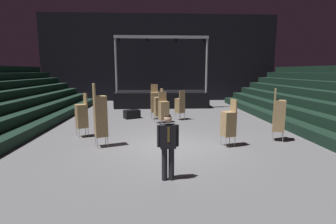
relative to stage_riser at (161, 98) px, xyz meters
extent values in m
cube|color=slate|center=(0.00, -10.96, -0.72)|extent=(22.00, 30.00, 0.10)
cube|color=black|center=(0.00, 4.04, 3.33)|extent=(22.00, 0.30, 8.00)
cube|color=black|center=(-6.12, -9.96, -0.44)|extent=(0.75, 24.00, 0.45)
cube|color=black|center=(6.12, -9.96, -0.44)|extent=(0.75, 24.00, 0.45)
cube|color=black|center=(6.88, -9.96, 0.01)|extent=(0.75, 24.00, 0.45)
cube|color=black|center=(0.00, 0.02, -0.07)|extent=(7.20, 3.11, 1.19)
cylinder|color=#9EA0A8|center=(-3.35, -1.28, 2.55)|extent=(0.16, 0.16, 4.06)
cylinder|color=#9EA0A8|center=(3.35, -1.28, 2.55)|extent=(0.16, 0.16, 4.06)
cube|color=#9EA0A8|center=(0.00, -1.28, 4.59)|extent=(6.90, 0.20, 0.20)
cylinder|color=black|center=(-3.10, -1.28, 4.37)|extent=(0.18, 0.18, 0.22)
cylinder|color=black|center=(-1.03, -1.28, 4.37)|extent=(0.18, 0.18, 0.22)
cylinder|color=black|center=(1.03, -1.28, 4.37)|extent=(0.18, 0.18, 0.22)
cylinder|color=black|center=(3.10, -1.28, 4.37)|extent=(0.18, 0.18, 0.22)
cylinder|color=black|center=(-0.14, -13.92, -0.23)|extent=(0.15, 0.15, 0.87)
cylinder|color=black|center=(-0.32, -13.93, -0.23)|extent=(0.15, 0.15, 0.87)
cube|color=silver|center=(-0.22, -13.98, 0.52)|extent=(0.19, 0.11, 0.62)
cube|color=black|center=(-0.23, -13.92, 0.52)|extent=(0.42, 0.26, 0.62)
cube|color=brown|center=(-0.22, -14.04, 0.59)|extent=(0.06, 0.02, 0.40)
cylinder|color=black|center=(0.01, -13.91, 0.53)|extent=(0.10, 0.10, 0.57)
cylinder|color=black|center=(-0.46, -13.94, 0.53)|extent=(0.10, 0.10, 0.57)
sphere|color=#DBAD89|center=(-0.23, -13.92, 0.97)|extent=(0.20, 0.20, 0.20)
sphere|color=black|center=(-0.23, -13.92, 1.02)|extent=(0.17, 0.17, 0.17)
cylinder|color=#B2B5BA|center=(-2.48, -10.60, -0.47)|extent=(0.02, 0.02, 0.40)
cylinder|color=#B2B5BA|center=(-2.33, -10.95, -0.47)|extent=(0.02, 0.02, 0.40)
cylinder|color=#B2B5BA|center=(-2.83, -10.74, -0.47)|extent=(0.02, 0.02, 0.40)
cylinder|color=#B2B5BA|center=(-2.68, -11.09, -0.47)|extent=(0.02, 0.02, 0.40)
cube|color=#A38456|center=(-2.58, -10.85, -0.22)|extent=(0.58, 0.58, 0.08)
cube|color=#A38456|center=(-2.58, -10.85, -0.14)|extent=(0.58, 0.58, 0.08)
cube|color=#A38456|center=(-2.58, -10.85, -0.05)|extent=(0.58, 0.58, 0.08)
cube|color=#A38456|center=(-2.58, -10.85, 0.03)|extent=(0.58, 0.58, 0.08)
cube|color=#A38456|center=(-2.58, -10.85, 0.12)|extent=(0.58, 0.58, 0.08)
cube|color=#A38456|center=(-2.58, -10.85, 0.20)|extent=(0.58, 0.58, 0.08)
cube|color=#A38456|center=(-2.58, -10.85, 0.29)|extent=(0.58, 0.58, 0.08)
cube|color=#A38456|center=(-2.58, -10.85, 0.37)|extent=(0.58, 0.58, 0.08)
cube|color=#A38456|center=(-2.58, -10.85, 0.46)|extent=(0.58, 0.58, 0.08)
cube|color=#A38456|center=(-2.58, -10.85, 0.54)|extent=(0.58, 0.58, 0.08)
cube|color=#A38456|center=(-2.58, -10.85, 0.63)|extent=(0.58, 0.58, 0.08)
cube|color=#A38456|center=(-2.58, -10.85, 0.71)|extent=(0.58, 0.58, 0.08)
cube|color=#A38456|center=(-2.58, -10.85, 0.80)|extent=(0.58, 0.58, 0.08)
cube|color=#A38456|center=(-2.58, -10.85, 0.88)|extent=(0.58, 0.58, 0.08)
cube|color=#A38456|center=(-2.58, -10.85, 0.97)|extent=(0.58, 0.58, 0.08)
cube|color=#A38456|center=(-2.58, -10.85, 1.05)|extent=(0.58, 0.58, 0.08)
cube|color=#A38456|center=(-2.58, -10.85, 1.14)|extent=(0.58, 0.58, 0.08)
cube|color=#A38456|center=(-2.58, -10.85, 1.22)|extent=(0.58, 0.58, 0.08)
cube|color=#A38456|center=(-2.76, -10.92, 1.49)|extent=(0.20, 0.39, 0.46)
cylinder|color=#B2B5BA|center=(4.72, -10.32, -0.47)|extent=(0.02, 0.02, 0.40)
cylinder|color=#B2B5BA|center=(4.57, -10.67, -0.47)|extent=(0.02, 0.02, 0.40)
cylinder|color=#B2B5BA|center=(4.37, -10.17, -0.47)|extent=(0.02, 0.02, 0.40)
cylinder|color=#B2B5BA|center=(4.22, -10.52, -0.47)|extent=(0.02, 0.02, 0.40)
cube|color=#A38456|center=(4.47, -10.42, -0.22)|extent=(0.58, 0.58, 0.08)
cube|color=#A38456|center=(4.47, -10.42, -0.14)|extent=(0.58, 0.58, 0.08)
cube|color=#A38456|center=(4.47, -10.42, -0.05)|extent=(0.58, 0.58, 0.08)
cube|color=#A38456|center=(4.47, -10.42, 0.03)|extent=(0.58, 0.58, 0.08)
cube|color=#A38456|center=(4.47, -10.42, 0.12)|extent=(0.58, 0.58, 0.08)
cube|color=#A38456|center=(4.47, -10.42, 0.20)|extent=(0.58, 0.58, 0.08)
cube|color=#A38456|center=(4.47, -10.42, 0.29)|extent=(0.58, 0.58, 0.08)
cube|color=#A38456|center=(4.47, -10.42, 0.37)|extent=(0.58, 0.58, 0.08)
cube|color=#A38456|center=(4.47, -10.42, 0.46)|extent=(0.58, 0.58, 0.08)
cube|color=#A38456|center=(4.47, -10.42, 0.54)|extent=(0.58, 0.58, 0.08)
cube|color=#A38456|center=(4.47, -10.42, 0.63)|extent=(0.58, 0.58, 0.08)
cube|color=#A38456|center=(4.47, -10.42, 0.71)|extent=(0.58, 0.58, 0.08)
cube|color=#A38456|center=(4.47, -10.42, 0.80)|extent=(0.58, 0.58, 0.08)
cube|color=#A38456|center=(4.47, -10.42, 0.88)|extent=(0.58, 0.58, 0.08)
cube|color=#A38456|center=(4.47, -10.42, 0.97)|extent=(0.58, 0.58, 0.08)
cube|color=#A38456|center=(4.29, -10.34, 1.24)|extent=(0.20, 0.39, 0.46)
cylinder|color=#B2B5BA|center=(-0.48, -6.81, -0.47)|extent=(0.02, 0.02, 0.40)
cylinder|color=#B2B5BA|center=(-0.58, -6.44, -0.47)|extent=(0.02, 0.02, 0.40)
cylinder|color=#B2B5BA|center=(-0.12, -6.71, -0.47)|extent=(0.02, 0.02, 0.40)
cylinder|color=#B2B5BA|center=(-0.21, -6.34, -0.47)|extent=(0.02, 0.02, 0.40)
cube|color=#A38456|center=(-0.35, -6.58, -0.22)|extent=(0.54, 0.54, 0.08)
cube|color=#A38456|center=(-0.35, -6.58, -0.14)|extent=(0.54, 0.54, 0.08)
cube|color=#A38456|center=(-0.35, -6.58, -0.05)|extent=(0.54, 0.54, 0.08)
cube|color=#A38456|center=(-0.35, -6.58, 0.03)|extent=(0.54, 0.54, 0.08)
cube|color=#A38456|center=(-0.35, -6.58, 0.12)|extent=(0.54, 0.54, 0.08)
cube|color=#A38456|center=(-0.35, -6.58, 0.20)|extent=(0.54, 0.54, 0.08)
cube|color=#A38456|center=(-0.35, -6.58, 0.29)|extent=(0.54, 0.54, 0.08)
cube|color=#A38456|center=(-0.35, -6.58, 0.37)|extent=(0.54, 0.54, 0.08)
cube|color=#A38456|center=(-0.35, -6.58, 0.46)|extent=(0.54, 0.54, 0.08)
cube|color=#A38456|center=(-0.35, -6.58, 0.54)|extent=(0.54, 0.54, 0.08)
cube|color=#A38456|center=(-0.35, -6.58, 0.63)|extent=(0.54, 0.54, 0.08)
cube|color=#A38456|center=(-0.35, -6.58, 0.71)|extent=(0.54, 0.54, 0.08)
cube|color=#A38456|center=(-0.16, -6.53, 0.98)|extent=(0.15, 0.40, 0.46)
cylinder|color=#B2B5BA|center=(-0.35, -5.59, -0.47)|extent=(0.02, 0.02, 0.40)
cylinder|color=#B2B5BA|center=(-0.73, -5.62, -0.47)|extent=(0.02, 0.02, 0.40)
cylinder|color=#B2B5BA|center=(-0.38, -5.21, -0.47)|extent=(0.02, 0.02, 0.40)
cylinder|color=#B2B5BA|center=(-0.76, -5.24, -0.47)|extent=(0.02, 0.02, 0.40)
cube|color=#A38456|center=(-0.55, -5.41, -0.22)|extent=(0.47, 0.47, 0.08)
cube|color=#A38456|center=(-0.55, -5.41, -0.14)|extent=(0.47, 0.47, 0.08)
cube|color=#A38456|center=(-0.55, -5.41, -0.05)|extent=(0.47, 0.47, 0.08)
cube|color=#A38456|center=(-0.55, -5.41, 0.03)|extent=(0.47, 0.47, 0.08)
cube|color=#A38456|center=(-0.55, -5.41, 0.12)|extent=(0.47, 0.47, 0.08)
cube|color=#A38456|center=(-0.55, -5.41, 0.20)|extent=(0.47, 0.47, 0.08)
cube|color=#A38456|center=(-0.55, -5.41, 0.29)|extent=(0.47, 0.47, 0.08)
cube|color=#A38456|center=(-0.55, -5.41, 0.37)|extent=(0.47, 0.47, 0.08)
cube|color=#A38456|center=(-0.55, -5.41, 0.46)|extent=(0.47, 0.47, 0.08)
cube|color=#A38456|center=(-0.55, -5.41, 0.54)|extent=(0.47, 0.47, 0.08)
cube|color=#A38456|center=(-0.55, -5.41, 0.63)|extent=(0.47, 0.47, 0.08)
cube|color=#A38456|center=(-0.55, -5.41, 0.71)|extent=(0.47, 0.47, 0.08)
cube|color=#A38456|center=(-0.55, -5.41, 0.80)|extent=(0.47, 0.47, 0.08)
cube|color=#A38456|center=(-0.55, -5.41, 0.88)|extent=(0.47, 0.47, 0.08)
cube|color=#A38456|center=(-0.57, -5.22, 1.15)|extent=(0.41, 0.08, 0.46)
cylinder|color=#B2B5BA|center=(0.14, -7.85, -0.47)|extent=(0.02, 0.02, 0.40)
cylinder|color=#B2B5BA|center=(-0.23, -7.96, -0.47)|extent=(0.02, 0.02, 0.40)
cylinder|color=#B2B5BA|center=(0.02, -7.49, -0.47)|extent=(0.02, 0.02, 0.40)
cylinder|color=#B2B5BA|center=(-0.34, -7.60, -0.47)|extent=(0.02, 0.02, 0.40)
cube|color=#A38456|center=(-0.10, -7.73, -0.22)|extent=(0.55, 0.55, 0.08)
cube|color=#A38456|center=(-0.10, -7.73, -0.14)|extent=(0.55, 0.55, 0.08)
cube|color=#A38456|center=(-0.10, -7.73, -0.05)|extent=(0.55, 0.55, 0.08)
cube|color=#A38456|center=(-0.10, -7.73, 0.03)|extent=(0.55, 0.55, 0.08)
cube|color=#A38456|center=(-0.10, -7.73, 0.12)|extent=(0.55, 0.55, 0.08)
cube|color=#A38456|center=(-0.10, -7.73, 0.20)|extent=(0.55, 0.55, 0.08)
cube|color=#A38456|center=(-0.10, -7.73, 0.29)|extent=(0.55, 0.55, 0.08)
cube|color=#A38456|center=(-0.10, -7.73, 0.37)|extent=(0.55, 0.55, 0.08)
cube|color=#A38456|center=(-0.10, -7.73, 0.46)|extent=(0.55, 0.55, 0.08)
cube|color=#A38456|center=(-0.10, -7.73, 0.54)|extent=(0.55, 0.55, 0.08)
cube|color=#A38456|center=(-0.10, -7.73, 0.63)|extent=(0.55, 0.55, 0.08)
cube|color=#A38456|center=(-0.16, -7.54, 0.90)|extent=(0.40, 0.17, 0.46)
cylinder|color=#B2B5BA|center=(2.06, -11.29, -0.47)|extent=(0.02, 0.02, 0.40)
cylinder|color=#B2B5BA|center=(1.97, -10.92, -0.47)|extent=(0.02, 0.02, 0.40)
cylinder|color=#B2B5BA|center=(2.43, -11.20, -0.47)|extent=(0.02, 0.02, 0.40)
cylinder|color=#B2B5BA|center=(2.34, -10.83, -0.47)|extent=(0.02, 0.02, 0.40)
cube|color=#A38456|center=(2.20, -11.06, -0.22)|extent=(0.53, 0.53, 0.08)
cube|color=#A38456|center=(2.20, -11.06, -0.14)|extent=(0.53, 0.53, 0.08)
cube|color=#A38456|center=(2.20, -11.06, -0.05)|extent=(0.53, 0.53, 0.08)
cube|color=#A38456|center=(2.20, -11.06, 0.03)|extent=(0.53, 0.53, 0.08)
cube|color=#A38456|center=(2.20, -11.06, 0.12)|extent=(0.53, 0.53, 0.08)
cube|color=#A38456|center=(2.20, -11.06, 0.20)|extent=(0.53, 0.53, 0.08)
cube|color=#A38456|center=(2.20, -11.06, 0.29)|extent=(0.53, 0.53, 0.08)
cube|color=#A38456|center=(2.20, -11.06, 0.37)|extent=(0.53, 0.53, 0.08)
cube|color=#A38456|center=(2.20, -11.06, 0.46)|extent=(0.53, 0.53, 0.08)
cube|color=#A38456|center=(2.20, -11.06, 0.54)|extent=(0.53, 0.53, 0.08)
cube|color=#A38456|center=(2.20, -11.06, 0.63)|extent=(0.53, 0.53, 0.08)
cube|color=#A38456|center=(2.39, -11.01, 0.90)|extent=(0.15, 0.41, 0.46)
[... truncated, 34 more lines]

